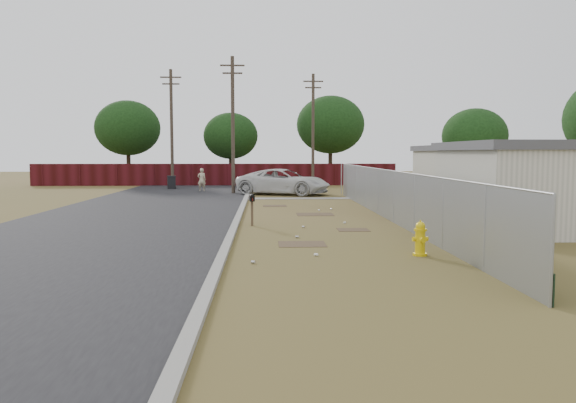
{
  "coord_description": "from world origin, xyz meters",
  "views": [
    {
      "loc": [
        -1.9,
        -21.44,
        2.72
      ],
      "look_at": [
        -1.13,
        -2.99,
        1.1
      ],
      "focal_mm": 35.0,
      "sensor_mm": 36.0,
      "label": 1
    }
  ],
  "objects_px": {
    "pedestrian": "(202,180)",
    "trash_bin": "(171,182)",
    "fire_hydrant": "(420,239)",
    "pickup_truck": "(284,182)",
    "mailbox": "(252,201)"
  },
  "relations": [
    {
      "from": "pedestrian",
      "to": "trash_bin",
      "type": "height_order",
      "value": "pedestrian"
    },
    {
      "from": "mailbox",
      "to": "trash_bin",
      "type": "bearing_deg",
      "value": 106.87
    },
    {
      "from": "fire_hydrant",
      "to": "trash_bin",
      "type": "distance_m",
      "value": 29.81
    },
    {
      "from": "mailbox",
      "to": "pickup_truck",
      "type": "xyz_separation_m",
      "value": [
        1.7,
        15.43,
        -0.1
      ]
    },
    {
      "from": "fire_hydrant",
      "to": "pickup_truck",
      "type": "bearing_deg",
      "value": 97.56
    },
    {
      "from": "fire_hydrant",
      "to": "pedestrian",
      "type": "distance_m",
      "value": 26.45
    },
    {
      "from": "fire_hydrant",
      "to": "mailbox",
      "type": "xyz_separation_m",
      "value": [
        -4.57,
        6.25,
        0.5
      ]
    },
    {
      "from": "fire_hydrant",
      "to": "pedestrian",
      "type": "height_order",
      "value": "pedestrian"
    },
    {
      "from": "mailbox",
      "to": "pedestrian",
      "type": "distance_m",
      "value": 19.2
    },
    {
      "from": "trash_bin",
      "to": "fire_hydrant",
      "type": "bearing_deg",
      "value": -68.19
    },
    {
      "from": "mailbox",
      "to": "pedestrian",
      "type": "bearing_deg",
      "value": 101.88
    },
    {
      "from": "pedestrian",
      "to": "trash_bin",
      "type": "distance_m",
      "value": 3.68
    },
    {
      "from": "mailbox",
      "to": "trash_bin",
      "type": "distance_m",
      "value": 22.4
    },
    {
      "from": "fire_hydrant",
      "to": "pickup_truck",
      "type": "distance_m",
      "value": 21.87
    },
    {
      "from": "pickup_truck",
      "to": "trash_bin",
      "type": "relative_size",
      "value": 6.09
    }
  ]
}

